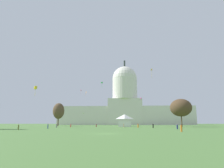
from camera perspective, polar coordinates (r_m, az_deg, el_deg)
ground_plane at (r=39.03m, az=-2.07°, el=-13.70°), size 800.00×800.00×0.00m
capitol_building at (r=211.39m, az=3.65°, el=-5.76°), size 136.14×25.69×67.58m
event_tent at (r=108.24m, az=3.53°, el=-10.12°), size 6.87×5.90×6.38m
tree_west_far at (r=132.17m, az=-14.71°, el=-7.31°), size 10.09×10.15×14.17m
tree_east_far at (r=109.68m, az=18.70°, el=-6.30°), size 13.51×14.17×13.99m
person_maroon_edge_west at (r=97.60m, az=-4.42°, el=-11.54°), size 0.52×0.52×1.50m
person_orange_aisle_center at (r=49.24m, az=18.83°, el=-11.67°), size 0.51×0.51×1.66m
person_orange_mid_center at (r=87.78m, az=7.29°, el=-11.50°), size 0.58×0.58×1.75m
person_grey_mid_left at (r=89.90m, az=-15.26°, el=-11.21°), size 0.46×0.46×1.70m
person_navy_edge_east at (r=68.51m, az=17.79°, el=-11.34°), size 0.57×0.57×1.65m
person_black_near_tree_west at (r=83.49m, az=11.42°, el=-11.41°), size 0.50×0.50×1.75m
person_olive_front_right at (r=63.77m, az=-24.71°, el=-10.95°), size 0.51×0.51×1.62m
person_denim_near_tent at (r=74.18m, az=-17.50°, el=-11.23°), size 0.50×0.50×1.71m
person_red_lawn_far_right at (r=97.83m, az=-11.47°, el=-11.31°), size 0.42×0.42×1.67m
person_tan_deep_crowd at (r=92.64m, az=3.30°, el=-11.52°), size 0.49×0.49×1.72m
kite_pink_mid at (r=169.05m, az=-8.67°, el=-1.75°), size 0.90×0.94×3.89m
kite_orange_mid at (r=154.29m, az=-7.26°, el=-2.40°), size 0.84×1.10×3.79m
kite_yellow_low at (r=82.42m, az=-20.60°, el=-0.99°), size 1.28×1.26×3.89m
kite_green_mid at (r=106.14m, az=-2.87°, el=0.37°), size 0.99×0.99×3.16m
kite_lime_low at (r=181.85m, az=-7.91°, el=-8.25°), size 1.68×1.28×0.28m
kite_magenta_mid at (r=170.44m, az=8.07°, el=-3.98°), size 1.15×1.17×1.17m
kite_gold_mid at (r=98.25m, az=10.99°, el=3.89°), size 0.86×0.90×4.34m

